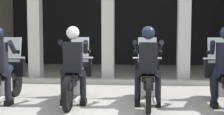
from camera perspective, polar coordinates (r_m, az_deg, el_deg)
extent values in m
plane|color=#A8A59E|center=(9.69, 1.40, -4.06)|extent=(80.00, 80.00, 0.00)
cube|color=black|center=(14.08, 1.13, 5.63)|extent=(9.74, 0.24, 3.36)
cube|color=beige|center=(10.02, -13.27, 4.49)|extent=(0.35, 0.36, 2.92)
cube|color=beige|center=(9.56, -0.68, 4.60)|extent=(0.35, 0.36, 2.92)
cube|color=beige|center=(9.60, 12.45, 4.48)|extent=(0.35, 0.36, 2.92)
cube|color=#B7B5AD|center=(9.19, -0.98, -4.19)|extent=(9.34, 0.24, 0.12)
cylinder|color=black|center=(7.74, -16.56, -4.19)|extent=(0.09, 0.64, 0.64)
cube|color=black|center=(7.71, -16.59, -2.66)|extent=(0.14, 0.44, 0.08)
cube|color=silver|center=(7.05, -18.80, -4.72)|extent=(0.28, 0.44, 0.28)
cube|color=black|center=(7.07, -18.67, -3.62)|extent=(0.18, 1.24, 0.16)
ellipsoid|color=#1E2338|center=(7.25, -18.01, -1.96)|extent=(0.26, 0.48, 0.22)
cylinder|color=silver|center=(7.65, -16.76, -2.48)|extent=(0.05, 0.24, 0.53)
cube|color=black|center=(7.58, -16.96, -1.49)|extent=(0.52, 0.16, 0.44)
sphere|color=silver|center=(7.67, -16.68, -1.26)|extent=(0.18, 0.18, 0.18)
cube|color=silver|center=(7.53, -17.09, 1.33)|extent=(0.40, 0.14, 0.54)
cylinder|color=silver|center=(7.47, -17.28, -0.05)|extent=(0.62, 0.04, 0.04)
cylinder|color=silver|center=(6.72, -19.02, -6.88)|extent=(0.07, 0.55, 0.07)
cube|color=#14193F|center=(6.95, -19.04, 0.28)|extent=(0.05, 0.02, 0.32)
cylinder|color=black|center=(6.83, -18.23, -2.55)|extent=(0.26, 0.29, 0.17)
cylinder|color=black|center=(6.85, -17.70, -4.84)|extent=(0.12, 0.12, 0.53)
cube|color=black|center=(6.92, -17.60, -7.48)|extent=(0.11, 0.26, 0.12)
cylinder|color=black|center=(6.95, -17.06, 1.75)|extent=(0.19, 0.48, 0.31)
sphere|color=black|center=(7.14, -16.11, 0.96)|extent=(0.09, 0.09, 0.09)
cylinder|color=black|center=(7.48, -5.41, -4.32)|extent=(0.09, 0.64, 0.64)
cylinder|color=black|center=(6.13, -7.77, -6.42)|extent=(0.09, 0.64, 0.64)
cube|color=black|center=(7.45, -5.42, -2.74)|extent=(0.14, 0.44, 0.08)
cube|color=silver|center=(6.74, -6.55, -4.92)|extent=(0.28, 0.44, 0.28)
cube|color=black|center=(6.77, -6.48, -3.77)|extent=(0.18, 1.24, 0.16)
ellipsoid|color=#B2B2B7|center=(6.96, -6.14, -2.03)|extent=(0.26, 0.48, 0.22)
cube|color=black|center=(6.58, -6.80, -3.40)|extent=(0.24, 0.52, 0.10)
cube|color=black|center=(6.15, -7.66, -4.70)|extent=(0.16, 0.48, 0.10)
cylinder|color=silver|center=(7.38, -5.50, -2.55)|extent=(0.05, 0.24, 0.53)
cube|color=black|center=(7.31, -5.60, -1.53)|extent=(0.52, 0.16, 0.44)
sphere|color=silver|center=(7.40, -5.46, -1.29)|extent=(0.18, 0.18, 0.18)
cube|color=silver|center=(7.25, -5.65, 1.40)|extent=(0.40, 0.14, 0.54)
cylinder|color=silver|center=(7.19, -5.76, -0.03)|extent=(0.62, 0.04, 0.04)
cylinder|color=silver|center=(6.42, -6.10, -7.19)|extent=(0.07, 0.55, 0.07)
cube|color=black|center=(6.52, -6.87, 0.05)|extent=(0.36, 0.22, 0.60)
cube|color=#14193F|center=(6.63, -6.66, 0.31)|extent=(0.05, 0.02, 0.32)
sphere|color=tan|center=(6.51, -6.88, 4.06)|extent=(0.21, 0.21, 0.21)
sphere|color=silver|center=(6.51, -6.88, 4.32)|extent=(0.26, 0.26, 0.26)
cylinder|color=black|center=(6.55, -5.60, -2.65)|extent=(0.26, 0.29, 0.17)
cylinder|color=black|center=(6.58, -5.07, -5.03)|extent=(0.12, 0.12, 0.53)
cube|color=black|center=(6.65, -5.03, -7.77)|extent=(0.11, 0.26, 0.12)
cylinder|color=black|center=(6.60, -8.00, -2.60)|extent=(0.26, 0.29, 0.17)
cylinder|color=black|center=(6.66, -8.47, -4.94)|extent=(0.12, 0.12, 0.53)
cube|color=black|center=(6.73, -8.42, -7.65)|extent=(0.11, 0.26, 0.12)
cylinder|color=black|center=(6.69, -4.64, 1.83)|extent=(0.19, 0.48, 0.31)
sphere|color=black|center=(6.90, -4.01, 1.02)|extent=(0.09, 0.09, 0.09)
cylinder|color=black|center=(6.78, -8.31, 1.84)|extent=(0.19, 0.48, 0.31)
sphere|color=black|center=(7.00, -8.23, 1.03)|extent=(0.09, 0.09, 0.09)
cylinder|color=black|center=(7.38, 6.11, -4.45)|extent=(0.09, 0.64, 0.64)
cylinder|color=black|center=(6.00, 6.39, -6.65)|extent=(0.09, 0.64, 0.64)
cube|color=black|center=(7.35, 6.13, -2.85)|extent=(0.14, 0.44, 0.08)
cube|color=silver|center=(6.63, 6.25, -5.09)|extent=(0.28, 0.44, 0.28)
cube|color=black|center=(6.66, 6.25, -3.91)|extent=(0.18, 1.24, 0.16)
ellipsoid|color=#1E2338|center=(6.85, 6.22, -2.14)|extent=(0.26, 0.48, 0.22)
cube|color=black|center=(6.47, 6.29, -3.55)|extent=(0.24, 0.52, 0.10)
cube|color=black|center=(6.03, 6.39, -4.89)|extent=(0.16, 0.48, 0.10)
cylinder|color=silver|center=(7.28, 6.14, -2.66)|extent=(0.05, 0.24, 0.53)
cube|color=black|center=(7.21, 6.16, -1.63)|extent=(0.52, 0.16, 0.44)
sphere|color=silver|center=(7.30, 6.15, -1.38)|extent=(0.18, 0.18, 0.18)
cube|color=silver|center=(7.15, 6.19, 1.34)|extent=(0.40, 0.14, 0.54)
cylinder|color=silver|center=(7.09, 6.19, -0.11)|extent=(0.62, 0.04, 0.04)
cylinder|color=silver|center=(6.33, 7.40, -7.38)|extent=(0.07, 0.55, 0.07)
cube|color=black|center=(6.40, 6.33, -0.03)|extent=(0.36, 0.22, 0.60)
cube|color=#14193F|center=(6.52, 6.31, 0.24)|extent=(0.05, 0.02, 0.32)
sphere|color=#936B51|center=(6.40, 6.37, 4.05)|extent=(0.21, 0.21, 0.21)
sphere|color=#191E38|center=(6.40, 6.37, 4.31)|extent=(0.26, 0.26, 0.26)
cylinder|color=black|center=(6.46, 7.54, -2.77)|extent=(0.26, 0.29, 0.17)
cylinder|color=black|center=(6.51, 8.04, -5.17)|extent=(0.12, 0.12, 0.53)
cube|color=black|center=(6.58, 8.00, -7.94)|extent=(0.11, 0.26, 0.12)
cylinder|color=black|center=(6.45, 5.06, -2.75)|extent=(0.26, 0.29, 0.17)
cylinder|color=black|center=(6.50, 4.51, -5.15)|extent=(0.12, 0.12, 0.53)
cube|color=black|center=(6.57, 4.49, -7.92)|extent=(0.11, 0.26, 0.12)
cylinder|color=black|center=(6.63, 8.20, 1.77)|extent=(0.19, 0.48, 0.31)
sphere|color=black|center=(6.85, 8.43, 0.94)|extent=(0.09, 0.09, 0.09)
cylinder|color=black|center=(6.62, 4.39, 1.80)|extent=(0.19, 0.48, 0.31)
sphere|color=black|center=(6.83, 4.07, 0.98)|extent=(0.09, 0.09, 0.09)
cylinder|color=black|center=(7.53, 17.56, -4.46)|extent=(0.09, 0.64, 0.64)
cube|color=black|center=(7.50, 17.60, -2.89)|extent=(0.14, 0.44, 0.08)
cube|color=silver|center=(6.81, 18.94, -5.07)|extent=(0.28, 0.44, 0.28)
cube|color=black|center=(6.83, 18.87, -3.93)|extent=(0.18, 1.24, 0.16)
ellipsoid|color=#1E2338|center=(7.02, 18.49, -2.20)|extent=(0.26, 0.48, 0.22)
cylinder|color=silver|center=(7.44, 17.70, -2.71)|extent=(0.05, 0.24, 0.53)
cube|color=black|center=(7.36, 17.84, -1.69)|extent=(0.52, 0.16, 0.44)
sphere|color=silver|center=(7.46, 17.67, -1.45)|extent=(0.18, 0.18, 0.18)
cube|color=silver|center=(7.31, 17.95, 1.21)|extent=(0.40, 0.14, 0.54)
cylinder|color=silver|center=(7.25, 18.05, -0.22)|extent=(0.62, 0.04, 0.04)
cylinder|color=black|center=(6.60, 18.11, -2.80)|extent=(0.26, 0.29, 0.17)
cylinder|color=black|center=(6.63, 17.54, -5.16)|extent=(0.12, 0.12, 0.53)
cube|color=black|center=(6.71, 17.44, -7.88)|extent=(0.11, 0.26, 0.12)
cylinder|color=black|center=(6.74, 17.16, 1.65)|extent=(0.19, 0.48, 0.31)
sphere|color=black|center=(6.95, 16.45, 0.85)|extent=(0.09, 0.09, 0.09)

